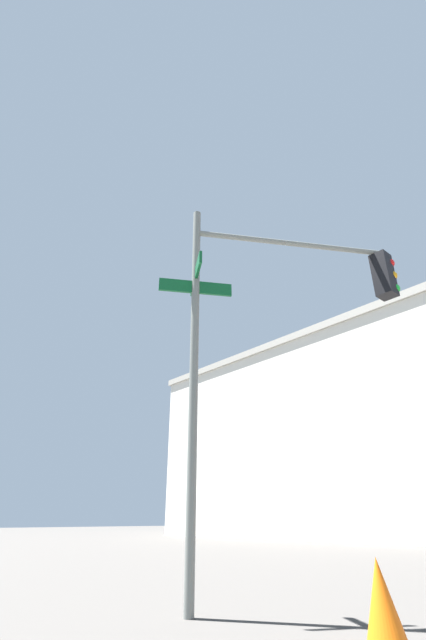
{
  "coord_description": "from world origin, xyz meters",
  "views": [
    {
      "loc": [
        -2.53,
        -9.93,
        0.97
      ],
      "look_at": [
        -7.21,
        -5.83,
        3.95
      ],
      "focal_mm": 23.35,
      "sensor_mm": 36.0,
      "label": 1
    }
  ],
  "objects": [
    {
      "name": "traffic_signal_near",
      "position": [
        -6.02,
        -5.29,
        3.94
      ],
      "size": [
        2.25,
        3.43,
        5.52
      ],
      "color": "slate",
      "rests_on": "ground_plane"
    },
    {
      "name": "traffic_cone",
      "position": [
        -4.76,
        -6.06,
        0.33
      ],
      "size": [
        0.36,
        0.36,
        0.67
      ],
      "primitive_type": "cone",
      "color": "orange",
      "rests_on": "ground_plane"
    },
    {
      "name": "building_stucco",
      "position": [
        -17.97,
        18.11,
        5.3
      ],
      "size": [
        20.25,
        20.52,
        10.59
      ],
      "color": "silver",
      "rests_on": "ground_plane"
    }
  ]
}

